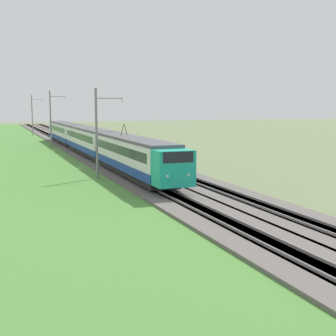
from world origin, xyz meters
TOP-DOWN VIEW (x-y plane):
  - ballast_main at (50.00, 0.00)m, footprint 240.00×4.40m
  - ballast_adjacent at (50.00, -4.12)m, footprint 240.00×4.40m
  - track_main at (50.00, 0.00)m, footprint 240.00×1.57m
  - track_adjacent at (50.00, -4.12)m, footprint 240.00×1.57m
  - grass_verge at (50.00, 6.16)m, footprint 240.00×12.97m
  - passenger_train at (59.28, 0.00)m, footprint 62.26×2.85m
  - catenary_mast_mid at (39.86, 3.03)m, footprint 0.22×2.56m
  - catenary_mast_far at (73.53, 3.04)m, footprint 0.22×2.56m
  - catenary_mast_distant at (107.20, 3.04)m, footprint 0.22×2.56m

SIDE VIEW (x-z plane):
  - grass_verge at x=50.00m, z-range 0.00..0.12m
  - ballast_main at x=50.00m, z-range 0.00..0.30m
  - ballast_adjacent at x=50.00m, z-range 0.00..0.30m
  - track_main at x=50.00m, z-range -0.07..0.38m
  - track_adjacent at x=50.00m, z-range -0.07..0.38m
  - passenger_train at x=59.28m, z-range -0.17..4.75m
  - catenary_mast_mid at x=39.86m, z-range 0.14..8.38m
  - catenary_mast_far at x=73.53m, z-range 0.14..9.17m
  - catenary_mast_distant at x=107.20m, z-range 0.14..9.18m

